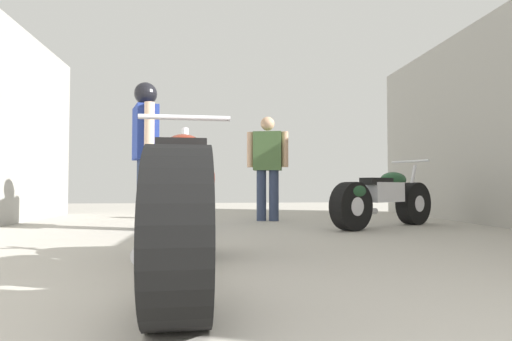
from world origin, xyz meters
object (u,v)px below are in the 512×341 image
at_px(motorcycle_maroon_cruiser, 182,203).
at_px(mechanic_in_blue, 268,162).
at_px(motorcycle_black_naked, 383,198).
at_px(mechanic_with_helmet, 145,141).

distance_m(motorcycle_maroon_cruiser, mechanic_in_blue, 4.13).
distance_m(motorcycle_maroon_cruiser, motorcycle_black_naked, 3.65).
bearing_deg(motorcycle_maroon_cruiser, mechanic_in_blue, 75.62).
height_order(motorcycle_black_naked, mechanic_in_blue, mechanic_in_blue).
xyz_separation_m(motorcycle_black_naked, mechanic_in_blue, (-1.33, 1.18, 0.53)).
height_order(mechanic_in_blue, mechanic_with_helmet, mechanic_with_helmet).
relative_size(motorcycle_black_naked, mechanic_in_blue, 1.07).
bearing_deg(mechanic_with_helmet, motorcycle_black_naked, -1.19).
bearing_deg(motorcycle_black_naked, mechanic_with_helmet, 178.81).
relative_size(mechanic_in_blue, mechanic_with_helmet, 0.88).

